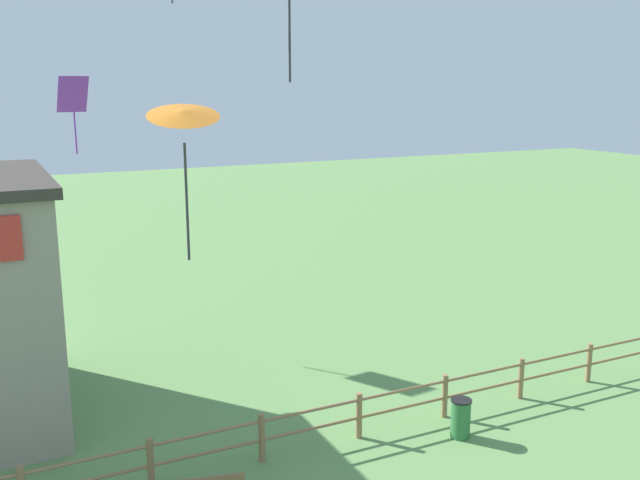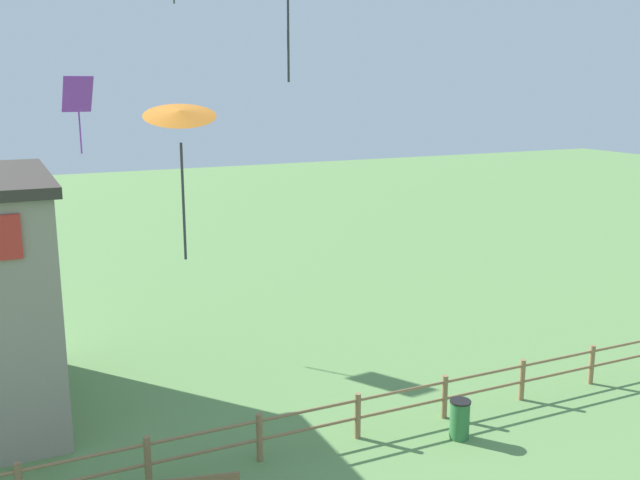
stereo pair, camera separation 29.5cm
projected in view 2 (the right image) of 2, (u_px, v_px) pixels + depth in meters
wooden_fence at (358, 413)px, 15.98m from camera, size 18.91×0.14×1.07m
trash_bin at (460, 419)px, 16.01m from camera, size 0.48×0.48×0.91m
kite_purple_streamer at (78, 99)px, 22.04m from camera, size 0.97×0.73×2.38m
kite_orange_delta at (180, 116)px, 12.48m from camera, size 1.54×1.52×2.88m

